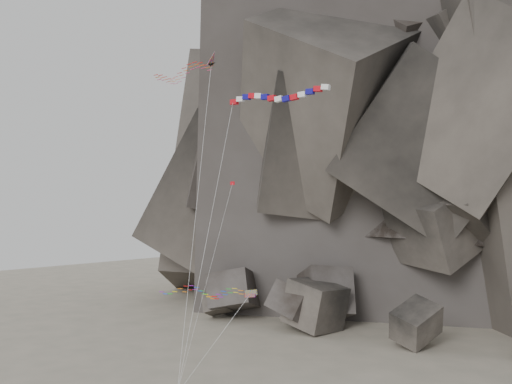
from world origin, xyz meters
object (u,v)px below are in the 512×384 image
Objects in this scene: parafoil_kite at (201,291)px; pennant_kite at (222,224)px; banner_kite at (276,97)px; delta_kite at (179,73)px.

pennant_kite is (2.71, 0.08, 7.01)m from parafoil_kite.
pennant_kite is at bearing -148.50° from banner_kite.
banner_kite reaches higher than parafoil_kite.
pennant_kite is at bearing -21.49° from parafoil_kite.
delta_kite reaches higher than parafoil_kite.
banner_kite is (12.05, 1.91, -3.86)m from delta_kite.
parafoil_kite is 7.52m from pennant_kite.
banner_kite is at bearing 2.78° from parafoil_kite.
delta_kite is 24.32m from parafoil_kite.
pennant_kite is at bearing -30.66° from delta_kite.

